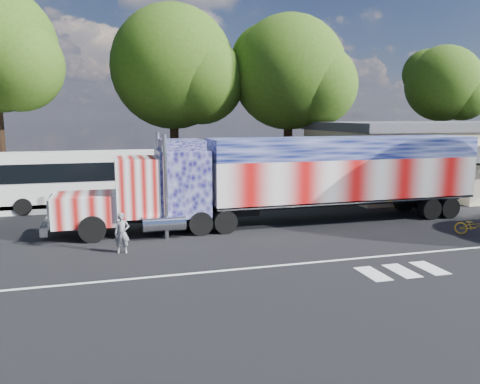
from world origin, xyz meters
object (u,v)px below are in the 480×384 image
object	(u,v)px
woman	(122,233)
bicycle	(474,226)
tree_far_ne	(445,84)
tree_n_mid	(175,68)
tree_ne_a	(291,73)
semi_truck	(295,176)
coach_bus	(103,179)

from	to	relation	value
woman	bicycle	size ratio (longest dim) A/B	0.98
tree_far_ne	tree_n_mid	distance (m)	25.98
bicycle	tree_ne_a	xyz separation A→B (m)	(-2.48, 17.49, 8.51)
semi_truck	tree_n_mid	bearing A→B (deg)	105.06
tree_ne_a	tree_far_ne	bearing A→B (deg)	11.56
tree_ne_a	tree_n_mid	bearing A→B (deg)	163.35
coach_bus	bicycle	size ratio (longest dim) A/B	6.89
bicycle	tree_n_mid	size ratio (longest dim) A/B	0.12
tree_n_mid	coach_bus	bearing A→B (deg)	-125.44
coach_bus	woman	world-z (taller)	coach_bus
coach_bus	woman	bearing A→B (deg)	-85.82
coach_bus	tree_n_mid	xyz separation A→B (m)	(5.71, 8.03, 7.58)
woman	tree_n_mid	size ratio (longest dim) A/B	0.12
coach_bus	tree_far_ne	xyz separation A→B (m)	(31.67, 8.92, 6.84)
tree_far_ne	coach_bus	bearing A→B (deg)	-164.27
tree_ne_a	tree_far_ne	distance (m)	17.54
bicycle	tree_ne_a	world-z (taller)	tree_ne_a
tree_ne_a	bicycle	bearing A→B (deg)	-81.94
woman	tree_ne_a	world-z (taller)	tree_ne_a
tree_far_ne	woman	bearing A→B (deg)	-147.91
semi_truck	bicycle	size ratio (longest dim) A/B	13.06
coach_bus	tree_n_mid	distance (m)	12.43
woman	bicycle	distance (m)	16.28
coach_bus	bicycle	xyz separation A→B (m)	(16.96, -12.09, -1.35)
tree_ne_a	woman	bearing A→B (deg)	-130.85
semi_truck	coach_bus	bearing A→B (deg)	143.82
tree_far_ne	tree_n_mid	bearing A→B (deg)	-178.03
semi_truck	tree_far_ne	xyz separation A→B (m)	(21.87, 16.09, 6.15)
semi_truck	tree_ne_a	distance (m)	14.90
semi_truck	tree_far_ne	bearing A→B (deg)	36.34
woman	tree_ne_a	distance (m)	22.49
bicycle	tree_far_ne	bearing A→B (deg)	15.21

